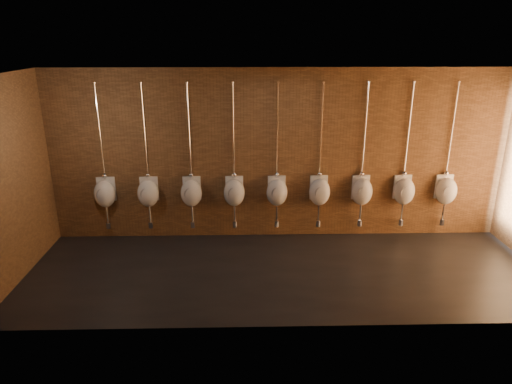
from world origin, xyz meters
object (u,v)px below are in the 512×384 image
(urinal_4, at_px, (277,192))
(urinal_8, at_px, (446,190))
(urinal_1, at_px, (148,193))
(urinal_5, at_px, (320,191))
(urinal_2, at_px, (191,192))
(urinal_6, at_px, (362,191))
(urinal_7, at_px, (404,190))
(urinal_0, at_px, (105,193))
(urinal_3, at_px, (234,192))

(urinal_4, height_order, urinal_8, same)
(urinal_1, relative_size, urinal_5, 1.00)
(urinal_5, bearing_deg, urinal_8, 0.00)
(urinal_1, relative_size, urinal_2, 1.00)
(urinal_2, relative_size, urinal_8, 1.00)
(urinal_6, xyz_separation_m, urinal_7, (0.80, 0.00, 0.00))
(urinal_5, bearing_deg, urinal_1, 180.00)
(urinal_2, height_order, urinal_6, same)
(urinal_5, bearing_deg, urinal_0, 180.00)
(urinal_1, height_order, urinal_3, same)
(urinal_5, relative_size, urinal_6, 1.00)
(urinal_5, bearing_deg, urinal_4, 180.00)
(urinal_1, xyz_separation_m, urinal_5, (3.21, 0.00, 0.00))
(urinal_0, height_order, urinal_2, same)
(urinal_6, bearing_deg, urinal_0, 180.00)
(urinal_1, xyz_separation_m, urinal_2, (0.80, 0.00, 0.00))
(urinal_5, distance_m, urinal_6, 0.80)
(urinal_2, bearing_deg, urinal_4, 0.00)
(urinal_6, bearing_deg, urinal_1, 180.00)
(urinal_0, bearing_deg, urinal_1, 0.00)
(urinal_1, xyz_separation_m, urinal_3, (1.61, 0.00, 0.00))
(urinal_0, relative_size, urinal_3, 1.00)
(urinal_3, distance_m, urinal_8, 4.02)
(urinal_5, xyz_separation_m, urinal_8, (2.41, 0.00, 0.00))
(urinal_0, distance_m, urinal_4, 3.21)
(urinal_1, xyz_separation_m, urinal_8, (5.62, 0.00, 0.00))
(urinal_1, height_order, urinal_2, same)
(urinal_6, bearing_deg, urinal_8, 0.00)
(urinal_6, bearing_deg, urinal_4, 180.00)
(urinal_0, height_order, urinal_4, same)
(urinal_4, relative_size, urinal_8, 1.00)
(urinal_4, distance_m, urinal_6, 1.61)
(urinal_1, xyz_separation_m, urinal_4, (2.41, 0.00, 0.00))
(urinal_0, xyz_separation_m, urinal_3, (2.41, 0.00, 0.00))
(urinal_2, distance_m, urinal_3, 0.80)
(urinal_3, height_order, urinal_5, same)
(urinal_2, bearing_deg, urinal_1, 180.00)
(urinal_1, height_order, urinal_8, same)
(urinal_4, bearing_deg, urinal_0, 180.00)
(urinal_8, bearing_deg, urinal_0, 180.00)
(urinal_1, distance_m, urinal_8, 5.62)
(urinal_3, bearing_deg, urinal_1, 180.00)
(urinal_3, bearing_deg, urinal_0, 180.00)
(urinal_3, distance_m, urinal_6, 2.41)
(urinal_4, bearing_deg, urinal_8, 0.00)
(urinal_4, distance_m, urinal_8, 3.21)
(urinal_2, height_order, urinal_8, same)
(urinal_1, distance_m, urinal_7, 4.82)
(urinal_7, bearing_deg, urinal_5, 180.00)
(urinal_2, bearing_deg, urinal_7, 0.00)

